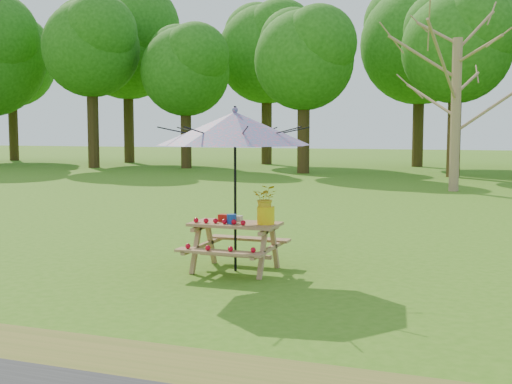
% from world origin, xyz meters
% --- Properties ---
extents(picnic_table, '(1.20, 1.32, 0.67)m').
position_xyz_m(picnic_table, '(4.46, 0.85, 0.33)').
color(picnic_table, '#976844').
rests_on(picnic_table, ground).
extents(patio_umbrella, '(2.57, 2.57, 2.25)m').
position_xyz_m(patio_umbrella, '(4.46, 0.85, 1.95)').
color(patio_umbrella, black).
rests_on(patio_umbrella, ground).
extents(produce_bins, '(0.32, 0.43, 0.13)m').
position_xyz_m(produce_bins, '(4.39, 0.87, 0.72)').
color(produce_bins, '#A9180D').
rests_on(produce_bins, picnic_table).
extents(tomatoes_row, '(0.77, 0.13, 0.07)m').
position_xyz_m(tomatoes_row, '(4.31, 0.67, 0.71)').
color(tomatoes_row, red).
rests_on(tomatoes_row, picnic_table).
extents(flower_bucket, '(0.36, 0.32, 0.53)m').
position_xyz_m(flower_bucket, '(4.90, 0.86, 0.95)').
color(flower_bucket, yellow).
rests_on(flower_bucket, picnic_table).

